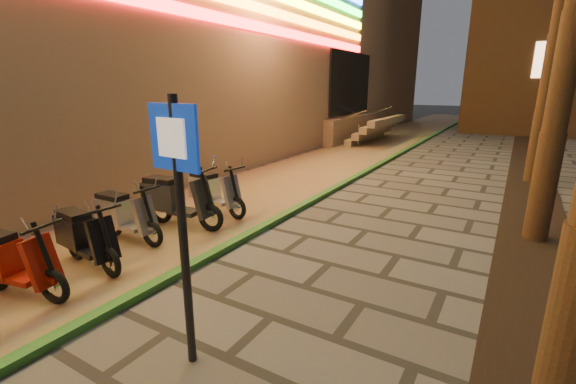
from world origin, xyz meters
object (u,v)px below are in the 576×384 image
Objects in this scene: scooter_6 at (9,261)px; scooter_8 at (123,215)px; scooter_7 at (83,236)px; scooter_9 at (174,199)px; pedestrian_sign at (179,200)px; scooter_10 at (212,191)px.

scooter_6 reaches higher than scooter_8.
scooter_9 is at bearing 99.11° from scooter_7.
scooter_9 reaches higher than scooter_6.
scooter_9 is (0.24, 0.98, 0.07)m from scooter_8.
pedestrian_sign is 4.92m from scooter_10.
scooter_7 is at bearing 79.07° from scooter_6.
scooter_6 is 0.97× the size of scooter_10.
pedestrian_sign is 3.19m from scooter_6.
scooter_9 reaches higher than scooter_10.
scooter_8 is at bearing -91.82° from scooter_10.
pedestrian_sign is 3.29m from scooter_7.
pedestrian_sign reaches higher than scooter_8.
pedestrian_sign is at bearing -6.86° from scooter_6.
scooter_7 is 1.95m from scooter_9.
scooter_10 reaches higher than scooter_8.
scooter_8 is at bearing 88.85° from scooter_6.
scooter_9 is (-0.13, 2.97, 0.07)m from scooter_6.
scooter_6 is 1.02× the size of scooter_8.
pedestrian_sign is 4.26m from scooter_9.
scooter_7 is (-0.02, 1.03, -0.01)m from scooter_6.
scooter_6 is at bearing -171.98° from pedestrian_sign.
scooter_7 is 0.86× the size of scooter_9.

